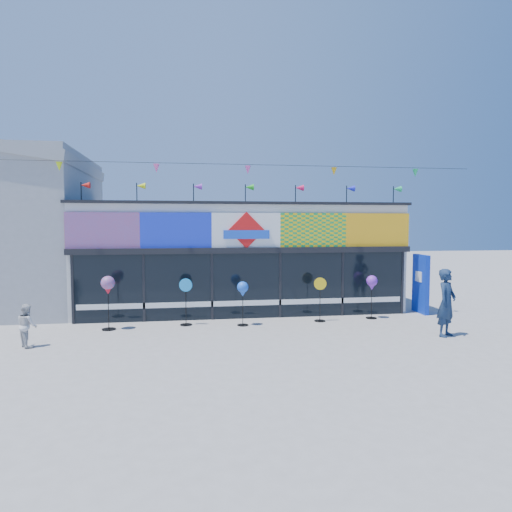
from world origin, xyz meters
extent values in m
plane|color=gray|center=(0.00, 0.00, 0.00)|extent=(80.00, 80.00, 0.00)
cube|color=silver|center=(0.00, 6.00, 2.00)|extent=(12.00, 5.00, 4.00)
cube|color=black|center=(0.00, 3.44, 1.15)|extent=(11.60, 0.12, 2.30)
cube|color=black|center=(0.00, 3.40, 2.40)|extent=(12.00, 0.30, 0.20)
cube|color=white|center=(0.00, 3.41, 0.55)|extent=(11.40, 0.10, 0.18)
cube|color=black|center=(0.00, 6.00, 4.05)|extent=(12.20, 5.20, 0.10)
cube|color=black|center=(-5.80, 3.43, 1.15)|extent=(0.08, 0.14, 2.30)
cube|color=black|center=(-3.50, 3.43, 1.15)|extent=(0.08, 0.14, 2.30)
cube|color=black|center=(-1.20, 3.43, 1.15)|extent=(0.08, 0.14, 2.30)
cube|color=black|center=(1.20, 3.43, 1.15)|extent=(0.08, 0.14, 2.30)
cube|color=black|center=(3.50, 3.43, 1.15)|extent=(0.08, 0.14, 2.30)
cube|color=black|center=(5.80, 3.43, 1.15)|extent=(0.08, 0.14, 2.30)
cube|color=red|center=(-4.80, 3.42, 3.10)|extent=(2.40, 0.08, 1.20)
cube|color=#1930D6|center=(-2.40, 3.42, 3.10)|extent=(2.40, 0.08, 1.20)
cube|color=white|center=(0.00, 3.42, 3.10)|extent=(2.40, 0.08, 1.20)
cube|color=yellow|center=(2.40, 3.42, 3.10)|extent=(2.40, 0.08, 1.20)
cube|color=#FFAB15|center=(4.80, 3.42, 3.10)|extent=(2.40, 0.08, 1.20)
cube|color=red|center=(0.00, 3.36, 3.10)|extent=(1.27, 0.06, 1.27)
cube|color=blue|center=(0.00, 3.34, 2.95)|extent=(1.60, 0.05, 0.30)
cube|color=#EBA60C|center=(-4.11, 3.48, 0.92)|extent=(0.78, 0.03, 0.78)
cube|color=#BC28B1|center=(-2.94, 3.48, 1.19)|extent=(0.92, 0.03, 0.92)
cube|color=#5E26B3|center=(-1.76, 3.48, 1.56)|extent=(0.78, 0.03, 0.78)
cube|color=red|center=(-0.59, 3.48, 1.01)|extent=(0.92, 0.03, 0.92)
cube|color=orange|center=(0.59, 3.48, 1.23)|extent=(0.78, 0.03, 0.78)
cube|color=#F4F114|center=(1.76, 3.48, 1.42)|extent=(0.92, 0.03, 0.92)
cube|color=red|center=(2.94, 3.48, 1.08)|extent=(0.78, 0.03, 0.78)
cube|color=#FC440D|center=(4.11, 3.48, 1.34)|extent=(0.92, 0.03, 0.92)
cylinder|color=black|center=(-5.50, 3.65, 4.35)|extent=(0.03, 0.03, 0.70)
cone|color=red|center=(-5.36, 3.65, 4.60)|extent=(0.30, 0.22, 0.22)
cylinder|color=black|center=(-3.70, 3.65, 4.35)|extent=(0.03, 0.03, 0.70)
cone|color=#C9DE12|center=(-3.56, 3.65, 4.60)|extent=(0.30, 0.22, 0.22)
cylinder|color=black|center=(-1.80, 3.65, 4.35)|extent=(0.03, 0.03, 0.70)
cone|color=purple|center=(-1.66, 3.65, 4.60)|extent=(0.30, 0.22, 0.22)
cylinder|color=black|center=(0.00, 3.65, 4.35)|extent=(0.03, 0.03, 0.70)
cone|color=#18A21D|center=(0.14, 3.65, 4.60)|extent=(0.30, 0.22, 0.22)
cylinder|color=black|center=(1.80, 3.65, 4.35)|extent=(0.03, 0.03, 0.70)
cone|color=#D9144B|center=(1.94, 3.65, 4.60)|extent=(0.30, 0.22, 0.22)
cylinder|color=black|center=(3.70, 3.65, 4.35)|extent=(0.03, 0.03, 0.70)
cone|color=#181ECC|center=(3.84, 3.65, 4.60)|extent=(0.30, 0.22, 0.22)
cylinder|color=black|center=(5.50, 3.65, 4.35)|extent=(0.03, 0.03, 0.70)
cone|color=#19A55B|center=(5.64, 3.65, 4.60)|extent=(0.30, 0.22, 0.22)
cylinder|color=black|center=(0.00, 3.00, 5.30)|extent=(16.00, 0.01, 0.01)
cone|color=#D1F915|center=(-6.00, 3.00, 5.12)|extent=(0.20, 0.20, 0.28)
cone|color=#F953A6|center=(-3.00, 3.00, 5.12)|extent=(0.20, 0.20, 0.28)
cone|color=#E54CAB|center=(0.00, 3.00, 5.12)|extent=(0.20, 0.20, 0.28)
cone|color=gold|center=(3.00, 3.00, 5.12)|extent=(0.20, 0.20, 0.28)
cone|color=#1AAD5A|center=(6.00, 3.00, 5.12)|extent=(0.20, 0.20, 0.28)
cube|color=#0B2DB3|center=(6.56, 3.46, 1.09)|extent=(0.22, 1.10, 2.18)
cube|color=white|center=(6.48, 3.46, 1.36)|extent=(0.07, 0.49, 0.38)
cylinder|color=black|center=(-4.50, 2.35, 0.02)|extent=(0.43, 0.43, 0.03)
cylinder|color=black|center=(-4.50, 2.35, 0.73)|extent=(0.03, 0.03, 1.40)
sphere|color=red|center=(-4.50, 2.35, 1.48)|extent=(0.43, 0.43, 0.43)
cone|color=red|center=(-4.50, 2.35, 1.21)|extent=(0.21, 0.21, 0.19)
cylinder|color=black|center=(-2.10, 2.64, 0.01)|extent=(0.39, 0.39, 0.03)
cylinder|color=black|center=(-2.10, 2.64, 0.67)|extent=(0.02, 0.02, 1.28)
cylinder|color=#1781C9|center=(-2.10, 2.64, 1.33)|extent=(0.43, 0.16, 0.43)
cylinder|color=black|center=(-0.26, 2.31, 0.01)|extent=(0.37, 0.37, 0.03)
cylinder|color=black|center=(-0.26, 2.31, 0.62)|extent=(0.02, 0.02, 1.19)
sphere|color=blue|center=(-0.26, 2.31, 1.27)|extent=(0.37, 0.37, 0.37)
cone|color=blue|center=(-0.26, 2.31, 1.04)|extent=(0.18, 0.18, 0.17)
cylinder|color=black|center=(2.42, 2.56, 0.01)|extent=(0.38, 0.38, 0.03)
cylinder|color=black|center=(2.42, 2.56, 0.65)|extent=(0.02, 0.02, 1.24)
cylinder|color=gold|center=(2.42, 2.56, 1.29)|extent=(0.42, 0.11, 0.42)
cylinder|color=black|center=(4.34, 2.75, 0.01)|extent=(0.38, 0.38, 0.03)
cylinder|color=black|center=(4.34, 2.75, 0.65)|extent=(0.02, 0.02, 1.25)
sphere|color=purple|center=(4.34, 2.75, 1.33)|extent=(0.38, 0.38, 0.38)
cone|color=purple|center=(4.34, 2.75, 1.09)|extent=(0.19, 0.19, 0.17)
imported|color=#162745|center=(5.50, 0.00, 1.00)|extent=(0.87, 0.82, 2.00)
imported|color=silver|center=(-6.33, 0.62, 0.58)|extent=(0.60, 0.65, 1.17)
camera|label=1|loc=(-2.06, -12.29, 3.31)|focal=32.00mm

